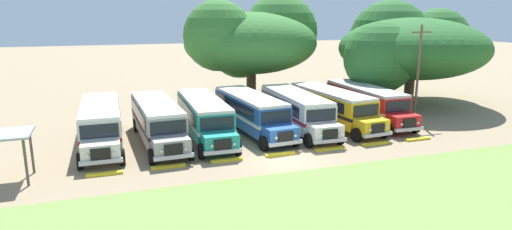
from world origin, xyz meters
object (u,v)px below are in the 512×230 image
parked_bus_slot_4 (296,109)px  parked_bus_slot_3 (251,111)px  parked_bus_slot_2 (204,116)px  secondary_tree (406,46)px  parked_bus_slot_1 (157,120)px  parked_bus_slot_5 (332,106)px  parked_bus_slot_6 (367,102)px  parked_bus_slot_0 (101,122)px  utility_pole (418,70)px  broad_shade_tree (252,40)px

parked_bus_slot_4 → parked_bus_slot_3: bearing=-96.1°
parked_bus_slot_2 → secondary_tree: bearing=107.3°
parked_bus_slot_1 → parked_bus_slot_5: bearing=88.3°
parked_bus_slot_6 → parked_bus_slot_3: bearing=-87.8°
parked_bus_slot_5 → parked_bus_slot_6: (3.55, 0.50, 0.00)m
parked_bus_slot_2 → parked_bus_slot_4: size_ratio=1.00×
parked_bus_slot_4 → secondary_tree: bearing=114.7°
parked_bus_slot_0 → utility_pole: size_ratio=1.36×
parked_bus_slot_3 → utility_pole: bearing=80.7°
secondary_tree → parked_bus_slot_6: bearing=-144.3°
parked_bus_slot_6 → parked_bus_slot_5: bearing=-81.4°
parked_bus_slot_4 → utility_pole: (10.72, -0.70, 2.67)m
parked_bus_slot_2 → parked_bus_slot_6: 14.22m
parked_bus_slot_0 → parked_bus_slot_2: 7.15m
parked_bus_slot_2 → parked_bus_slot_6: bearing=93.9°
parked_bus_slot_6 → utility_pole: bearing=69.8°
parked_bus_slot_3 → broad_shade_tree: broad_shade_tree is taller
broad_shade_tree → parked_bus_slot_1: bearing=-131.8°
parked_bus_slot_2 → parked_bus_slot_3: 3.77m
parked_bus_slot_3 → broad_shade_tree: bearing=156.5°
parked_bus_slot_4 → secondary_tree: secondary_tree is taller
parked_bus_slot_1 → parked_bus_slot_5: same height
parked_bus_slot_0 → parked_bus_slot_1: same height
parked_bus_slot_3 → parked_bus_slot_4: bearing=78.2°
parked_bus_slot_1 → broad_shade_tree: 17.46m
secondary_tree → parked_bus_slot_2: bearing=-163.7°
parked_bus_slot_2 → parked_bus_slot_3: size_ratio=0.99×
parked_bus_slot_0 → utility_pole: bearing=87.5°
parked_bus_slot_6 → secondary_tree: size_ratio=0.68×
parked_bus_slot_4 → parked_bus_slot_5: bearing=95.4°
parked_bus_slot_1 → parked_bus_slot_6: same height
parked_bus_slot_2 → secondary_tree: size_ratio=0.68×
parked_bus_slot_4 → parked_bus_slot_5: (3.32, 0.26, 0.00)m
parked_bus_slot_4 → secondary_tree: (14.92, 6.55, 4.07)m
broad_shade_tree → utility_pole: 16.85m
parked_bus_slot_1 → secondary_tree: size_ratio=0.68×
secondary_tree → parked_bus_slot_5: bearing=-151.5°
parked_bus_slot_4 → utility_pole: utility_pole is taller
parked_bus_slot_1 → secondary_tree: 26.75m
parked_bus_slot_3 → secondary_tree: (18.51, 6.10, 4.07)m
parked_bus_slot_1 → parked_bus_slot_6: size_ratio=1.00×
parked_bus_slot_1 → parked_bus_slot_5: size_ratio=0.99×
parked_bus_slot_0 → broad_shade_tree: size_ratio=0.73×
parked_bus_slot_0 → parked_bus_slot_3: bearing=89.9°
parked_bus_slot_5 → parked_bus_slot_2: bearing=-93.7°
parked_bus_slot_1 → parked_bus_slot_2: bearing=87.8°
parked_bus_slot_3 → parked_bus_slot_6: 10.45m
parked_bus_slot_5 → secondary_tree: 13.81m
parked_bus_slot_2 → parked_bus_slot_3: same height
broad_shade_tree → parked_bus_slot_4: bearing=-92.4°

